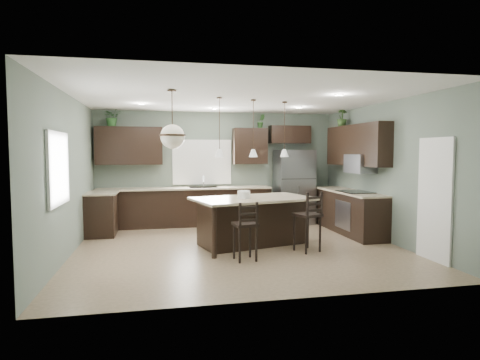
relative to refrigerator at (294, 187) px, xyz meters
name	(u,v)px	position (x,y,z in m)	size (l,w,h in m)	color
ground	(239,247)	(-1.87, -2.27, -0.93)	(6.00, 6.00, 0.00)	#9E8466
pantry_door	(435,200)	(1.10, -3.82, 0.09)	(0.04, 0.82, 2.04)	white
window_back	(202,162)	(-2.27, 0.46, 0.62)	(1.35, 0.02, 1.00)	white
window_left	(57,169)	(-4.86, -3.07, 0.62)	(0.02, 1.10, 1.00)	white
left_return_cabs	(102,214)	(-4.57, -0.57, -0.48)	(0.60, 0.90, 0.90)	black
left_return_countertop	(102,193)	(-4.55, -0.57, -0.01)	(0.66, 0.96, 0.04)	#C1B391
back_lower_cabs	(185,207)	(-2.72, 0.18, -0.48)	(4.20, 0.60, 0.90)	black
back_countertop	(185,188)	(-2.72, 0.16, -0.01)	(4.20, 0.66, 0.04)	#C1B391
sink_inset	(204,187)	(-2.27, 0.16, 0.01)	(0.70, 0.45, 0.01)	gray
faucet	(204,182)	(-2.27, 0.13, 0.16)	(0.02, 0.02, 0.28)	silver
back_upper_left	(129,146)	(-4.02, 0.31, 1.02)	(1.55, 0.34, 0.90)	black
back_upper_right	(250,146)	(-1.07, 0.31, 1.02)	(0.85, 0.34, 0.90)	black
fridge_header	(290,135)	(-0.02, 0.31, 1.32)	(1.05, 0.34, 0.45)	black
right_lower_cabs	(350,213)	(0.83, -1.40, -0.48)	(0.60, 2.35, 0.90)	black
right_countertop	(349,192)	(0.81, -1.40, -0.01)	(0.66, 2.35, 0.04)	#C1B391
cooktop	(355,192)	(0.81, -1.67, 0.02)	(0.58, 0.75, 0.02)	black
wall_oven_front	(343,215)	(0.52, -1.67, -0.48)	(0.01, 0.72, 0.60)	gray
right_upper_cabs	(356,145)	(0.96, -1.40, 1.02)	(0.34, 2.35, 0.90)	black
microwave	(360,164)	(0.91, -1.67, 0.62)	(0.40, 0.75, 0.40)	gray
refrigerator	(294,187)	(0.00, 0.00, 0.00)	(0.90, 0.74, 1.85)	gray
kitchen_island	(253,221)	(-1.57, -2.14, -0.46)	(2.24, 1.27, 0.92)	black
serving_dish	(244,194)	(-1.76, -2.19, 0.07)	(0.24, 0.24, 0.14)	silver
bar_stool_left	(245,231)	(-1.95, -3.19, -0.43)	(0.37, 0.37, 0.99)	black
bar_stool_right	(307,221)	(-0.72, -2.82, -0.38)	(0.41, 0.41, 1.10)	black
pendant_left	(219,127)	(-2.24, -2.31, 1.32)	(0.17, 0.17, 1.10)	silver
pendant_center	(253,128)	(-1.57, -2.14, 1.32)	(0.17, 0.17, 1.10)	silver
pendant_right	(284,129)	(-0.89, -1.96, 1.32)	(0.17, 0.17, 1.10)	silver
chandelier	(172,119)	(-3.12, -3.03, 1.40)	(0.43, 0.43, 0.94)	beige
plant_back_left	(112,117)	(-4.39, 0.28, 1.70)	(0.40, 0.35, 0.45)	#244D21
plant_back_right	(261,121)	(-0.79, 0.28, 1.65)	(0.19, 0.16, 0.35)	#2D5826
plant_right_wall	(342,118)	(0.93, -0.71, 1.69)	(0.24, 0.24, 0.43)	#304C21
room_shell	(239,158)	(-1.87, -2.27, 0.77)	(6.00, 6.00, 6.00)	slate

